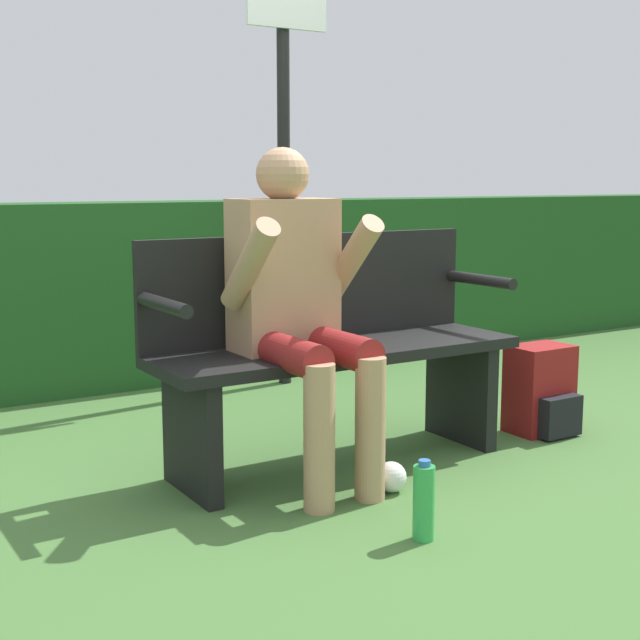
% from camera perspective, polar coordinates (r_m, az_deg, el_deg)
% --- Properties ---
extents(ground_plane, '(40.00, 40.00, 0.00)m').
position_cam_1_polar(ground_plane, '(3.66, 1.18, -9.23)').
color(ground_plane, '#426B33').
extents(hedge_back, '(12.00, 0.44, 1.02)m').
position_cam_1_polar(hedge_back, '(5.19, -10.17, 1.83)').
color(hedge_back, '#1E4C1E').
rests_on(hedge_back, ground).
extents(park_bench, '(1.52, 0.46, 0.92)m').
position_cam_1_polar(park_bench, '(3.59, 0.67, -1.74)').
color(park_bench, black).
rests_on(park_bench, ground).
extents(person_seated, '(0.53, 0.60, 1.26)m').
position_cam_1_polar(person_seated, '(3.34, -1.47, 1.46)').
color(person_seated, tan).
rests_on(person_seated, ground).
extents(backpack, '(0.28, 0.27, 0.40)m').
position_cam_1_polar(backpack, '(4.19, 13.99, -4.46)').
color(backpack, maroon).
rests_on(backpack, ground).
extents(water_bottle, '(0.07, 0.07, 0.27)m').
position_cam_1_polar(water_bottle, '(2.92, 6.65, -11.50)').
color(water_bottle, green).
rests_on(water_bottle, ground).
extents(signpost, '(0.48, 0.09, 2.25)m').
position_cam_1_polar(signpost, '(4.95, -2.29, 11.13)').
color(signpost, black).
rests_on(signpost, ground).
extents(litter_crumple, '(0.11, 0.11, 0.11)m').
position_cam_1_polar(litter_crumple, '(3.35, 4.58, -9.98)').
color(litter_crumple, silver).
rests_on(litter_crumple, ground).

